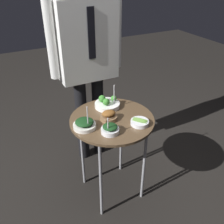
# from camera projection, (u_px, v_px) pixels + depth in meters

# --- Properties ---
(ground_plane) EXTENTS (8.00, 8.00, 0.00)m
(ground_plane) POSITION_uv_depth(u_px,v_px,m) (112.00, 189.00, 2.00)
(ground_plane) COLOR black
(serving_cart) EXTENTS (0.56, 0.56, 0.68)m
(serving_cart) POSITION_uv_depth(u_px,v_px,m) (112.00, 126.00, 1.68)
(serving_cart) COLOR brown
(serving_cart) RESTS_ON ground_plane
(bowl_broccoli_center) EXTENTS (0.18, 0.18, 0.17)m
(bowl_broccoli_center) POSITION_uv_depth(u_px,v_px,m) (107.00, 104.00, 1.77)
(bowl_broccoli_center) COLOR white
(bowl_broccoli_center) RESTS_ON serving_cart
(bowl_roast_front_center) EXTENTS (0.11, 0.11, 0.07)m
(bowl_roast_front_center) POSITION_uv_depth(u_px,v_px,m) (108.00, 116.00, 1.63)
(bowl_roast_front_center) COLOR brown
(bowl_roast_front_center) RESTS_ON serving_cart
(bowl_spinach_back_right) EXTENTS (0.11, 0.11, 0.12)m
(bowl_spinach_back_right) POSITION_uv_depth(u_px,v_px,m) (110.00, 129.00, 1.50)
(bowl_spinach_back_right) COLOR silver
(bowl_spinach_back_right) RESTS_ON serving_cart
(bowl_asparagus_mid_right) EXTENTS (0.12, 0.12, 0.04)m
(bowl_asparagus_mid_right) POSITION_uv_depth(u_px,v_px,m) (140.00, 122.00, 1.59)
(bowl_asparagus_mid_right) COLOR silver
(bowl_asparagus_mid_right) RESTS_ON serving_cart
(bowl_spinach_mid_left) EXTENTS (0.14, 0.14, 0.17)m
(bowl_spinach_mid_left) POSITION_uv_depth(u_px,v_px,m) (85.00, 124.00, 1.55)
(bowl_spinach_mid_left) COLOR silver
(bowl_spinach_mid_left) RESTS_ON serving_cart
(waiter_figure) EXTENTS (0.58, 0.22, 1.57)m
(waiter_figure) POSITION_uv_depth(u_px,v_px,m) (87.00, 50.00, 1.86)
(waiter_figure) COLOR black
(waiter_figure) RESTS_ON ground_plane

